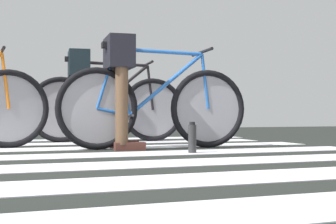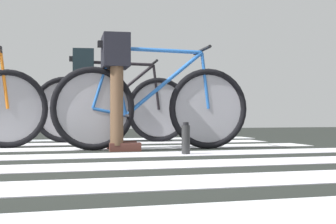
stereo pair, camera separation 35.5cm
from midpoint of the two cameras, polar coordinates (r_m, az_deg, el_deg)
The scene contains 7 objects.
ground at distance 3.27m, azimuth -12.18°, elevation -5.85°, with size 18.00×14.00×0.02m.
crosswalk_markings at distance 3.28m, azimuth -11.88°, elevation -5.61°, with size 5.48×5.77×0.00m.
bicycle_1_of_4 at distance 4.33m, azimuth 0.35°, elevation 0.76°, with size 1.74×0.52×0.93m.
cyclist_1_of_4 at distance 4.29m, azimuth -3.73°, elevation 4.15°, with size 0.34×0.43×0.99m.
bicycle_3_of_4 at distance 5.45m, azimuth -4.62°, elevation 0.55°, with size 1.73×0.52×0.93m.
cyclist_3_of_4 at distance 5.44m, azimuth -7.88°, elevation 3.32°, with size 0.35×0.43×1.00m.
water_bottle at distance 3.82m, azimuth 4.61°, elevation -3.11°, with size 0.06×0.06×0.25m.
Camera 2 is at (-0.03, -3.24, 0.33)m, focal length 52.61 mm.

